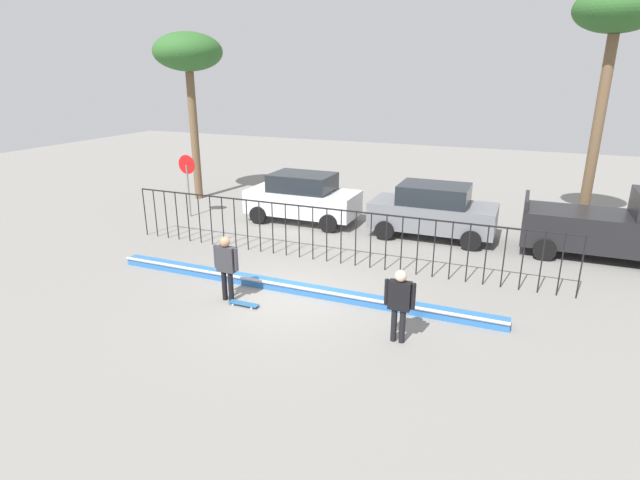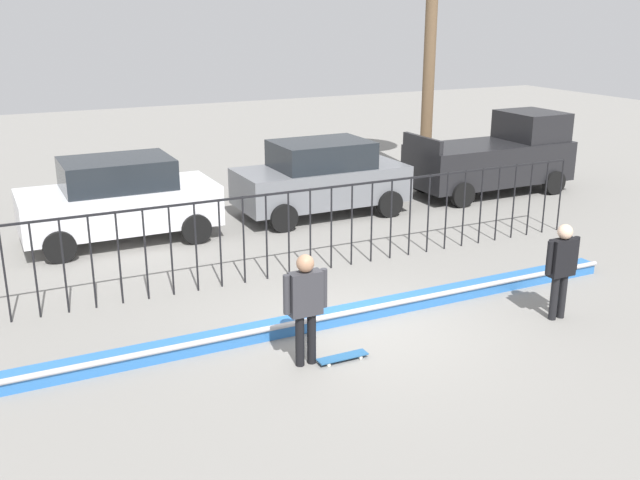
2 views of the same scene
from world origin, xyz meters
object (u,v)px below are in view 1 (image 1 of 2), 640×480
object	(u,v)px
skateboarder	(226,263)
camera_operator	(400,299)
skateboard	(244,304)
palm_tree_short	(188,56)
pickup_truck	(612,227)
palm_tree_tall	(616,19)
parked_car_white	(303,197)
stop_sign	(188,177)
parked_car_gray	(433,210)

from	to	relation	value
skateboarder	camera_operator	distance (m)	4.57
skateboard	palm_tree_short	size ratio (longest dim) A/B	0.11
pickup_truck	palm_tree_tall	size ratio (longest dim) A/B	0.57
camera_operator	palm_tree_tall	xyz separation A→B (m)	(4.24, 10.28, 6.22)
skateboard	palm_tree_short	xyz separation A→B (m)	(-7.83, 9.12, 6.19)
camera_operator	parked_car_white	xyz separation A→B (m)	(-5.75, 7.68, -0.03)
parked_car_white	stop_sign	distance (m)	4.71
parked_car_gray	pickup_truck	size ratio (longest dim) A/B	0.91
parked_car_gray	palm_tree_tall	distance (m)	8.40
pickup_truck	stop_sign	world-z (taller)	stop_sign
skateboarder	stop_sign	world-z (taller)	stop_sign
skateboard	parked_car_gray	bearing A→B (deg)	48.87
skateboarder	stop_sign	bearing A→B (deg)	99.29
skateboard	stop_sign	world-z (taller)	stop_sign
parked_car_white	pickup_truck	xyz separation A→B (m)	(10.57, -0.08, 0.06)
parked_car_white	stop_sign	xyz separation A→B (m)	(-4.53, -1.10, 0.64)
camera_operator	palm_tree_tall	bearing A→B (deg)	-108.94
skateboarder	parked_car_gray	size ratio (longest dim) A/B	0.40
skateboard	palm_tree_short	world-z (taller)	palm_tree_short
pickup_truck	palm_tree_short	bearing A→B (deg)	172.28
skateboard	palm_tree_short	distance (m)	13.52
pickup_truck	palm_tree_tall	world-z (taller)	palm_tree_tall
skateboard	camera_operator	bearing A→B (deg)	-20.36
stop_sign	palm_tree_short	xyz separation A→B (m)	(-1.55, 2.76, 4.63)
skateboarder	pickup_truck	world-z (taller)	pickup_truck
pickup_truck	camera_operator	bearing A→B (deg)	-124.10
skateboarder	parked_car_gray	xyz separation A→B (m)	(3.84, 7.27, -0.06)
camera_operator	stop_sign	size ratio (longest dim) A/B	0.67
skateboarder	camera_operator	bearing A→B (deg)	-38.15
parked_car_gray	parked_car_white	bearing A→B (deg)	175.94
skateboarder	skateboard	world-z (taller)	skateboarder
skateboard	camera_operator	world-z (taller)	camera_operator
skateboard	stop_sign	distance (m)	9.07
parked_car_white	stop_sign	bearing A→B (deg)	-167.16
parked_car_gray	stop_sign	distance (m)	9.66
camera_operator	parked_car_white	bearing A→B (deg)	-49.69
stop_sign	parked_car_gray	bearing A→B (deg)	6.35
parked_car_white	palm_tree_tall	xyz separation A→B (m)	(9.99, 2.60, 6.25)
skateboard	parked_car_gray	distance (m)	8.17
pickup_truck	stop_sign	bearing A→B (deg)	-177.88
palm_tree_short	stop_sign	bearing A→B (deg)	-60.67
camera_operator	parked_car_gray	bearing A→B (deg)	-81.23
skateboard	palm_tree_tall	size ratio (longest dim) A/B	0.10
palm_tree_tall	skateboarder	bearing A→B (deg)	-131.58
skateboarder	palm_tree_short	world-z (taller)	palm_tree_short
parked_car_white	parked_car_gray	distance (m)	5.04
camera_operator	parked_car_gray	world-z (taller)	parked_car_gray
camera_operator	parked_car_white	world-z (taller)	parked_car_white
camera_operator	palm_tree_short	size ratio (longest dim) A/B	0.23
skateboard	skateboarder	bearing A→B (deg)	147.67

